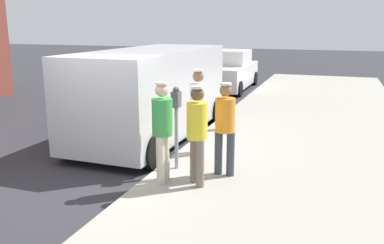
# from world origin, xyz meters

# --- Properties ---
(ground_plane) EXTENTS (80.00, 80.00, 0.00)m
(ground_plane) POSITION_xyz_m (0.00, 0.00, 0.00)
(ground_plane) COLOR #2D2D33
(sidewalk_slab) EXTENTS (5.00, 32.00, 0.15)m
(sidewalk_slab) POSITION_xyz_m (3.50, 0.00, 0.07)
(sidewalk_slab) COLOR #9E998E
(sidewalk_slab) RESTS_ON ground
(parking_meter_near) EXTENTS (0.14, 0.18, 1.52)m
(parking_meter_near) POSITION_xyz_m (1.35, 0.74, 1.18)
(parking_meter_near) COLOR gray
(parking_meter_near) RESTS_ON sidewalk_slab
(pedestrian_in_white) EXTENTS (0.34, 0.36, 1.72)m
(pedestrian_in_white) POSITION_xyz_m (1.44, 1.73, 1.14)
(pedestrian_in_white) COLOR beige
(pedestrian_in_white) RESTS_ON sidewalk_slab
(pedestrian_in_yellow) EXTENTS (0.34, 0.34, 1.65)m
(pedestrian_in_yellow) POSITION_xyz_m (1.95, 0.12, 1.09)
(pedestrian_in_yellow) COLOR #726656
(pedestrian_in_yellow) RESTS_ON sidewalk_slab
(pedestrian_in_orange) EXTENTS (0.36, 0.34, 1.64)m
(pedestrian_in_orange) POSITION_xyz_m (2.27, 0.71, 1.08)
(pedestrian_in_orange) COLOR #383D47
(pedestrian_in_orange) RESTS_ON sidewalk_slab
(pedestrian_in_green) EXTENTS (0.34, 0.36, 1.69)m
(pedestrian_in_green) POSITION_xyz_m (1.37, 0.06, 1.12)
(pedestrian_in_green) COLOR beige
(pedestrian_in_green) RESTS_ON sidewalk_slab
(parked_van) EXTENTS (2.22, 5.24, 2.15)m
(parked_van) POSITION_xyz_m (-0.15, 2.98, 1.15)
(parked_van) COLOR #BCBCC1
(parked_van) RESTS_ON ground
(parked_sedan_ahead) EXTENTS (1.97, 4.41, 1.65)m
(parked_sedan_ahead) POSITION_xyz_m (-0.32, 11.09, 0.75)
(parked_sedan_ahead) COLOR white
(parked_sedan_ahead) RESTS_ON ground
(fire_hydrant) EXTENTS (0.24, 0.24, 0.86)m
(fire_hydrant) POSITION_xyz_m (1.45, 3.82, 0.57)
(fire_hydrant) COLOR red
(fire_hydrant) RESTS_ON sidewalk_slab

